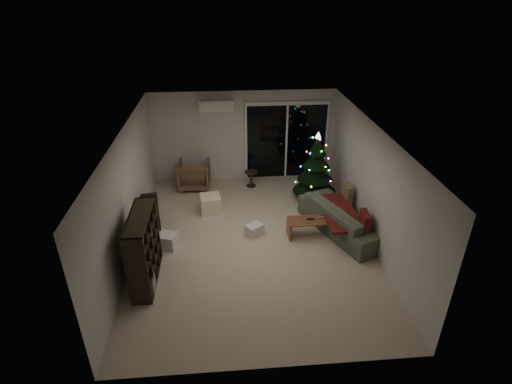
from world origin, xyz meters
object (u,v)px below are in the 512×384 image
at_px(sofa, 343,218).
at_px(media_cabinet, 150,218).
at_px(armchair, 194,174).
at_px(bookshelf, 134,250).
at_px(coffee_table, 316,227).
at_px(christmas_tree, 316,166).

bearing_deg(sofa, media_cabinet, 63.02).
bearing_deg(media_cabinet, armchair, 57.20).
bearing_deg(bookshelf, media_cabinet, 91.61).
height_order(coffee_table, christmas_tree, christmas_tree).
relative_size(media_cabinet, sofa, 0.48).
bearing_deg(christmas_tree, media_cabinet, -162.72).
bearing_deg(sofa, christmas_tree, -11.62).
relative_size(coffee_table, christmas_tree, 0.71).
bearing_deg(sofa, bookshelf, 84.90).
xyz_separation_m(coffee_table, christmas_tree, (0.32, 1.72, 0.70)).
relative_size(armchair, christmas_tree, 0.46).
bearing_deg(sofa, armchair, 31.82).
distance_m(sofa, coffee_table, 0.65).
relative_size(bookshelf, media_cabinet, 1.26).
relative_size(media_cabinet, coffee_table, 0.86).
relative_size(sofa, christmas_tree, 1.28).
height_order(bookshelf, sofa, bookshelf).
height_order(sofa, coffee_table, sofa).
height_order(media_cabinet, sofa, media_cabinet).
relative_size(media_cabinet, armchair, 1.32).
bearing_deg(christmas_tree, coffee_table, -100.58).
xyz_separation_m(armchair, coffee_table, (2.81, -2.60, -0.18)).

